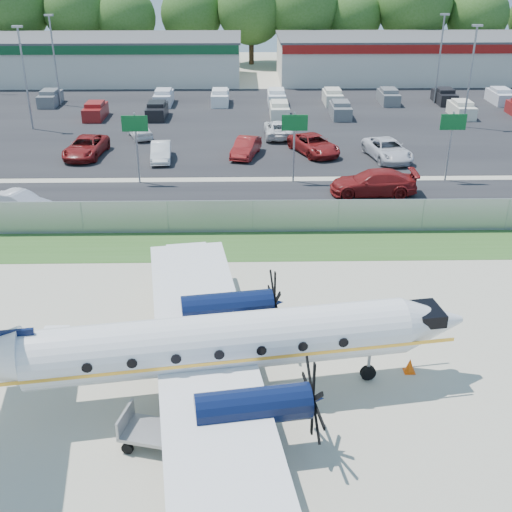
{
  "coord_description": "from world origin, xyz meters",
  "views": [
    {
      "loc": [
        -0.52,
        -20.78,
        15.3
      ],
      "look_at": [
        0.0,
        6.0,
        2.3
      ],
      "focal_mm": 45.0,
      "sensor_mm": 36.0,
      "label": 1
    }
  ],
  "objects_px": {
    "pushback_tug": "(48,347)",
    "baggage_cart_near": "(102,354)",
    "baggage_cart_far": "(156,431)",
    "aircraft": "(208,343)"
  },
  "relations": [
    {
      "from": "pushback_tug",
      "to": "baggage_cart_near",
      "type": "relative_size",
      "value": 1.05
    },
    {
      "from": "pushback_tug",
      "to": "baggage_cart_near",
      "type": "height_order",
      "value": "pushback_tug"
    },
    {
      "from": "baggage_cart_near",
      "to": "baggage_cart_far",
      "type": "distance_m",
      "value": 5.4
    },
    {
      "from": "baggage_cart_far",
      "to": "aircraft",
      "type": "bearing_deg",
      "value": 56.36
    },
    {
      "from": "aircraft",
      "to": "pushback_tug",
      "type": "relative_size",
      "value": 8.43
    },
    {
      "from": "baggage_cart_near",
      "to": "baggage_cart_far",
      "type": "bearing_deg",
      "value": -59.46
    },
    {
      "from": "aircraft",
      "to": "pushback_tug",
      "type": "distance_m",
      "value": 7.37
    },
    {
      "from": "aircraft",
      "to": "pushback_tug",
      "type": "height_order",
      "value": "aircraft"
    },
    {
      "from": "aircraft",
      "to": "baggage_cart_far",
      "type": "relative_size",
      "value": 7.84
    },
    {
      "from": "pushback_tug",
      "to": "baggage_cart_far",
      "type": "relative_size",
      "value": 0.93
    }
  ]
}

